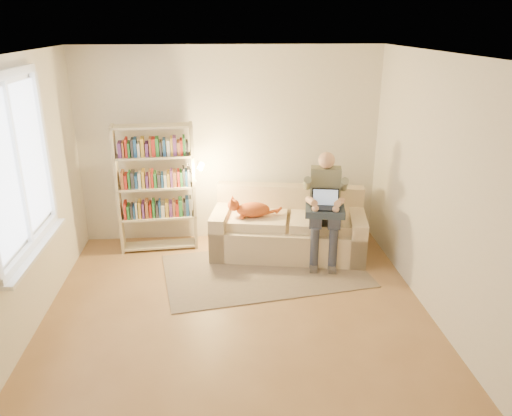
{
  "coord_description": "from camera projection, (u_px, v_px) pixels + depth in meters",
  "views": [
    {
      "loc": [
        -0.15,
        -4.29,
        2.87
      ],
      "look_at": [
        0.26,
        1.0,
        0.88
      ],
      "focal_mm": 35.0,
      "sensor_mm": 36.0,
      "label": 1
    }
  ],
  "objects": [
    {
      "name": "floor",
      "position": [
        238.0,
        325.0,
        5.03
      ],
      "size": [
        4.5,
        4.5,
        0.0
      ],
      "primitive_type": "plane",
      "color": "olive",
      "rests_on": "ground"
    },
    {
      "name": "ceiling",
      "position": [
        234.0,
        56.0,
        4.11
      ],
      "size": [
        4.0,
        4.5,
        0.02
      ],
      "primitive_type": "cube",
      "color": "white",
      "rests_on": "wall_back"
    },
    {
      "name": "wall_left",
      "position": [
        12.0,
        209.0,
        4.43
      ],
      "size": [
        0.02,
        4.5,
        2.6
      ],
      "primitive_type": "cube",
      "color": "silver",
      "rests_on": "floor"
    },
    {
      "name": "wall_right",
      "position": [
        448.0,
        198.0,
        4.71
      ],
      "size": [
        0.02,
        4.5,
        2.6
      ],
      "primitive_type": "cube",
      "color": "silver",
      "rests_on": "floor"
    },
    {
      "name": "wall_back",
      "position": [
        230.0,
        146.0,
        6.67
      ],
      "size": [
        4.0,
        0.02,
        2.6
      ],
      "primitive_type": "cube",
      "color": "silver",
      "rests_on": "floor"
    },
    {
      "name": "wall_front",
      "position": [
        254.0,
        359.0,
        2.47
      ],
      "size": [
        4.0,
        0.02,
        2.6
      ],
      "primitive_type": "cube",
      "color": "silver",
      "rests_on": "floor"
    },
    {
      "name": "window",
      "position": [
        24.0,
        194.0,
        4.59
      ],
      "size": [
        0.12,
        1.52,
        1.69
      ],
      "color": "white",
      "rests_on": "wall_left"
    },
    {
      "name": "sofa",
      "position": [
        288.0,
        230.0,
        6.53
      ],
      "size": [
        2.07,
        1.21,
        0.83
      ],
      "rotation": [
        0.0,
        0.0,
        -0.18
      ],
      "color": "beige",
      "rests_on": "floor"
    },
    {
      "name": "person",
      "position": [
        325.0,
        201.0,
        6.18
      ],
      "size": [
        0.47,
        0.65,
        1.37
      ],
      "rotation": [
        0.0,
        0.0,
        -0.18
      ],
      "color": "slate",
      "rests_on": "sofa"
    },
    {
      "name": "cat",
      "position": [
        251.0,
        209.0,
        6.34
      ],
      "size": [
        0.66,
        0.3,
        0.24
      ],
      "rotation": [
        0.0,
        0.0,
        -0.18
      ],
      "color": "orange",
      "rests_on": "sofa"
    },
    {
      "name": "blanket",
      "position": [
        322.0,
        210.0,
        6.09
      ],
      "size": [
        0.54,
        0.47,
        0.08
      ],
      "primitive_type": "cube",
      "rotation": [
        0.0,
        0.0,
        -0.18
      ],
      "color": "#273445",
      "rests_on": "person"
    },
    {
      "name": "laptop",
      "position": [
        323.0,
        203.0,
        6.06
      ],
      "size": [
        0.37,
        0.34,
        0.27
      ],
      "rotation": [
        0.0,
        0.0,
        -0.18
      ],
      "color": "black",
      "rests_on": "blanket"
    },
    {
      "name": "bookshelf",
      "position": [
        156.0,
        182.0,
        6.41
      ],
      "size": [
        1.13,
        0.34,
        1.68
      ],
      "rotation": [
        0.0,
        0.0,
        0.08
      ],
      "color": "#C5B995",
      "rests_on": "floor"
    },
    {
      "name": "rug",
      "position": [
        265.0,
        271.0,
        6.1
      ],
      "size": [
        2.59,
        1.79,
        0.01
      ],
      "primitive_type": "cube",
      "rotation": [
        0.0,
        0.0,
        0.17
      ],
      "color": "#7B6A59",
      "rests_on": "floor"
    }
  ]
}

